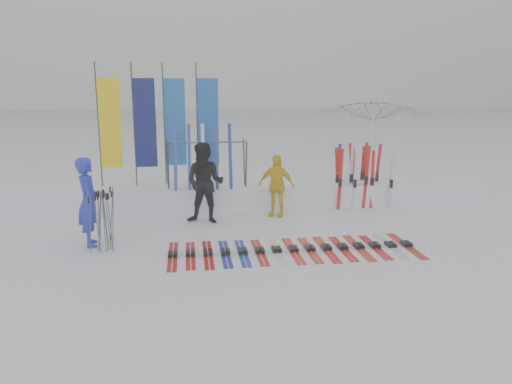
{
  "coord_description": "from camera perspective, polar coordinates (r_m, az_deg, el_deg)",
  "views": [
    {
      "loc": [
        -1.2,
        -8.66,
        3.23
      ],
      "look_at": [
        0.2,
        1.6,
        1.0
      ],
      "focal_mm": 35.0,
      "sensor_mm": 36.0,
      "label": 1
    }
  ],
  "objects": [
    {
      "name": "ground",
      "position": [
        9.32,
        0.11,
        -8.12
      ],
      "size": [
        120.0,
        120.0,
        0.0
      ],
      "primitive_type": "plane",
      "color": "white",
      "rests_on": "ground"
    },
    {
      "name": "snow_bank",
      "position": [
        13.63,
        -2.54,
        -0.27
      ],
      "size": [
        14.0,
        1.6,
        0.6
      ],
      "primitive_type": "cube",
      "color": "white",
      "rests_on": "ground"
    },
    {
      "name": "person_blue",
      "position": [
        10.63,
        -18.6,
        -1.09
      ],
      "size": [
        0.59,
        0.75,
        1.83
      ],
      "primitive_type": "imported",
      "rotation": [
        0.0,
        0.0,
        1.82
      ],
      "color": "#212EC2",
      "rests_on": "ground"
    },
    {
      "name": "person_black",
      "position": [
        11.81,
        -5.85,
        1.01
      ],
      "size": [
        1.12,
        0.99,
        1.92
      ],
      "primitive_type": "imported",
      "rotation": [
        0.0,
        0.0,
        -0.33
      ],
      "color": "black",
      "rests_on": "ground"
    },
    {
      "name": "person_yellow",
      "position": [
        12.42,
        2.32,
        0.76
      ],
      "size": [
        0.98,
        0.76,
        1.56
      ],
      "primitive_type": "imported",
      "rotation": [
        0.0,
        0.0,
        -0.49
      ],
      "color": "yellow",
      "rests_on": "ground"
    },
    {
      "name": "tent_canopy",
      "position": [
        14.77,
        13.08,
        4.95
      ],
      "size": [
        3.26,
        3.32,
        2.91
      ],
      "primitive_type": "imported",
      "rotation": [
        0.0,
        0.0,
        -0.03
      ],
      "color": "white",
      "rests_on": "ground"
    },
    {
      "name": "ski_row",
      "position": [
        9.98,
        4.28,
        -6.55
      ],
      "size": [
        4.89,
        1.69,
        0.07
      ],
      "color": "#AF110E",
      "rests_on": "ground"
    },
    {
      "name": "pole_cluster",
      "position": [
        10.31,
        -17.14,
        -3.15
      ],
      "size": [
        0.61,
        0.66,
        1.26
      ],
      "color": "#595B60",
      "rests_on": "ground"
    },
    {
      "name": "feather_flags",
      "position": [
        13.49,
        -11.05,
        7.74
      ],
      "size": [
        3.13,
        0.25,
        3.2
      ],
      "color": "#383A3F",
      "rests_on": "ground"
    },
    {
      "name": "ski_rack",
      "position": [
        13.0,
        -5.65,
        3.93
      ],
      "size": [
        2.04,
        0.8,
        1.23
      ],
      "color": "#383A3F",
      "rests_on": "ground"
    },
    {
      "name": "upright_skis",
      "position": [
        13.86,
        11.44,
        1.81
      ],
      "size": [
        1.5,
        1.03,
        1.7
      ],
      "color": "red",
      "rests_on": "ground"
    }
  ]
}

